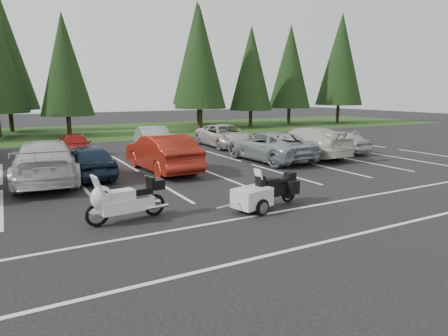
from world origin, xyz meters
TOP-DOWN VIEW (x-y plane):
  - ground at (0.00, 0.00)m, footprint 120.00×120.00m
  - grass_strip at (0.00, 24.00)m, footprint 80.00×16.00m
  - lake_water at (4.00, 55.00)m, footprint 70.00×50.00m
  - stall_markings at (0.00, 2.00)m, footprint 32.00×16.00m
  - conifer_5 at (0.00, 21.60)m, footprint 4.14×4.14m
  - conifer_6 at (12.00, 22.10)m, footprint 4.93×4.93m
  - conifer_7 at (17.50, 21.80)m, footprint 4.27×4.27m
  - conifer_8 at (23.00, 22.60)m, footprint 4.53×4.53m
  - conifer_9 at (29.00, 21.30)m, footprint 5.19×5.19m
  - conifer_back_b at (-4.00, 27.50)m, footprint 4.97×4.97m
  - conifer_back_c at (14.00, 26.80)m, footprint 5.50×5.50m
  - car_near_3 at (-3.30, 4.10)m, footprint 2.92×5.99m
  - car_near_4 at (-1.69, 4.26)m, footprint 1.81×4.21m
  - car_near_5 at (1.48, 4.05)m, footprint 1.99×5.15m
  - car_near_6 at (7.32, 4.07)m, footprint 2.72×5.55m
  - car_near_7 at (9.84, 4.19)m, footprint 2.50×5.70m
  - car_near_8 at (12.56, 4.45)m, footprint 1.69×3.99m
  - car_far_2 at (-1.31, 10.04)m, footprint 1.73×3.98m
  - car_far_3 at (3.15, 10.03)m, footprint 1.96×4.55m
  - car_far_4 at (7.88, 9.87)m, footprint 2.60×5.23m
  - touring_motorcycle at (-1.84, -2.16)m, footprint 2.60×1.05m
  - cargo_trailer at (1.63, -3.12)m, footprint 1.77×1.27m
  - adventure_motorcycle at (2.56, -2.90)m, footprint 2.18×1.01m

SIDE VIEW (x-z plane):
  - ground at x=0.00m, z-range 0.00..0.00m
  - lake_water at x=4.00m, z-range -0.01..0.01m
  - stall_markings at x=0.00m, z-range 0.00..0.01m
  - grass_strip at x=0.00m, z-range 0.00..0.01m
  - cargo_trailer at x=1.63m, z-range 0.00..0.74m
  - adventure_motorcycle at x=2.56m, z-range 0.00..1.28m
  - car_far_2 at x=-1.31m, z-range 0.00..1.34m
  - car_near_8 at x=12.56m, z-range 0.00..1.35m
  - touring_motorcycle at x=-1.84m, z-range 0.00..1.40m
  - car_near_4 at x=-1.69m, z-range 0.00..1.42m
  - car_far_4 at x=7.88m, z-range 0.00..1.43m
  - car_far_3 at x=3.15m, z-range 0.00..1.46m
  - car_near_6 at x=7.32m, z-range 0.00..1.52m
  - car_near_7 at x=9.84m, z-range 0.00..1.63m
  - car_near_5 at x=1.48m, z-range 0.00..1.67m
  - car_near_3 at x=-3.30m, z-range 0.00..1.68m
  - conifer_5 at x=0.00m, z-range 0.81..10.45m
  - conifer_7 at x=17.50m, z-range 0.84..10.78m
  - conifer_8 at x=23.00m, z-range 0.89..11.45m
  - conifer_6 at x=12.00m, z-range 0.97..12.45m
  - conifer_back_b at x=-4.00m, z-range 0.98..12.56m
  - conifer_9 at x=29.00m, z-range 1.02..13.12m
  - conifer_back_c at x=14.00m, z-range 1.09..13.90m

